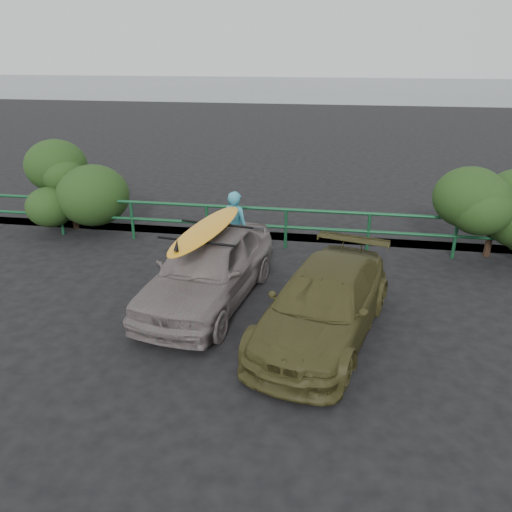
{
  "coord_description": "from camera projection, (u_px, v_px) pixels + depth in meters",
  "views": [
    {
      "loc": [
        2.2,
        -6.58,
        4.62
      ],
      "look_at": [
        0.78,
        1.85,
        1.06
      ],
      "focal_mm": 35.0,
      "sensor_mm": 36.0,
      "label": 1
    }
  ],
  "objects": [
    {
      "name": "shrub_left",
      "position": [
        72.0,
        188.0,
        13.29
      ],
      "size": [
        3.2,
        2.4,
        2.38
      ],
      "primitive_type": null,
      "color": "#234117",
      "rests_on": "ground"
    },
    {
      "name": "surfboard",
      "position": [
        207.0,
        229.0,
        9.31
      ],
      "size": [
        1.06,
        3.06,
        0.09
      ],
      "primitive_type": "ellipsoid",
      "rotation": [
        0.0,
        0.0,
        -0.15
      ],
      "color": "orange",
      "rests_on": "roof_rack"
    },
    {
      "name": "man",
      "position": [
        235.0,
        228.0,
        11.31
      ],
      "size": [
        0.73,
        0.6,
        1.72
      ],
      "primitive_type": "imported",
      "rotation": [
        0.0,
        0.0,
        2.78
      ],
      "color": "teal",
      "rests_on": "ground"
    },
    {
      "name": "shrub_right",
      "position": [
        455.0,
        205.0,
        11.89
      ],
      "size": [
        3.2,
        2.4,
        2.36
      ],
      "primitive_type": null,
      "color": "#234117",
      "rests_on": "ground"
    },
    {
      "name": "roof_rack",
      "position": [
        207.0,
        232.0,
        9.34
      ],
      "size": [
        1.64,
        1.26,
        0.05
      ],
      "primitive_type": null,
      "rotation": [
        0.0,
        0.0,
        -0.15
      ],
      "color": "black",
      "rests_on": "sedan"
    },
    {
      "name": "ground",
      "position": [
        190.0,
        356.0,
        8.1
      ],
      "size": [
        80.0,
        80.0,
        0.0
      ],
      "primitive_type": "plane",
      "color": "black"
    },
    {
      "name": "ocean",
      "position": [
        326.0,
        88.0,
        62.72
      ],
      "size": [
        200.0,
        200.0,
        0.0
      ],
      "primitive_type": "plane",
      "color": "#525D64",
      "rests_on": "ground"
    },
    {
      "name": "olive_vehicle",
      "position": [
        324.0,
        304.0,
        8.49
      ],
      "size": [
        2.67,
        4.43,
        1.2
      ],
      "primitive_type": "imported",
      "rotation": [
        0.0,
        0.0,
        -0.25
      ],
      "color": "#433F1D",
      "rests_on": "ground"
    },
    {
      "name": "guardrail",
      "position": [
        246.0,
        226.0,
        12.45
      ],
      "size": [
        14.0,
        0.08,
        1.04
      ],
      "primitive_type": null,
      "color": "#154A2A",
      "rests_on": "ground"
    },
    {
      "name": "sedan",
      "position": [
        208.0,
        268.0,
        9.62
      ],
      "size": [
        2.26,
        4.34,
        1.41
      ],
      "primitive_type": "imported",
      "rotation": [
        0.0,
        0.0,
        -0.15
      ],
      "color": "slate",
      "rests_on": "ground"
    }
  ]
}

